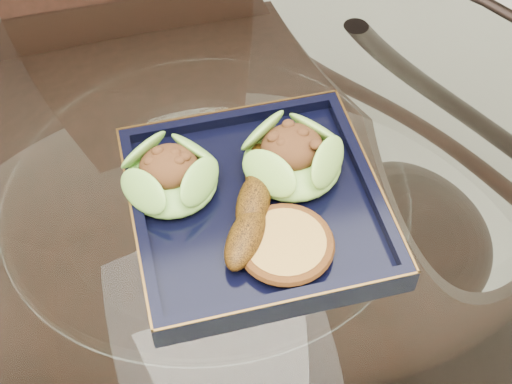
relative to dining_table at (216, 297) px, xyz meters
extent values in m
cylinder|color=white|center=(0.00, 0.00, 0.16)|extent=(1.10, 1.10, 0.01)
torus|color=black|center=(0.00, 0.00, 0.16)|extent=(1.13, 1.13, 0.02)
cylinder|color=black|center=(0.28, 0.28, -0.22)|extent=(0.04, 0.04, 0.75)
cylinder|color=black|center=(-0.28, 0.28, -0.22)|extent=(0.04, 0.04, 0.75)
cube|color=black|center=(-0.02, 0.26, -0.16)|extent=(0.40, 0.40, 0.04)
cube|color=black|center=(-0.01, 0.44, 0.09)|extent=(0.37, 0.03, 0.43)
cylinder|color=black|center=(0.15, 0.09, -0.39)|extent=(0.03, 0.03, 0.42)
cylinder|color=black|center=(-0.18, 0.43, -0.39)|extent=(0.03, 0.03, 0.42)
cylinder|color=black|center=(0.15, 0.43, -0.39)|extent=(0.03, 0.03, 0.42)
cube|color=black|center=(0.05, 0.00, 0.17)|extent=(0.28, 0.28, 0.02)
ellipsoid|color=#508E29|center=(-0.03, 0.04, 0.20)|extent=(0.12, 0.12, 0.04)
ellipsoid|color=#578E29|center=(0.10, 0.03, 0.20)|extent=(0.14, 0.14, 0.04)
ellipsoid|color=#593409|center=(0.05, -0.01, 0.20)|extent=(0.11, 0.17, 0.03)
cylinder|color=#B7873D|center=(0.07, -0.07, 0.19)|extent=(0.11, 0.11, 0.02)
camera|label=1|loc=(-0.08, -0.46, 0.80)|focal=50.00mm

